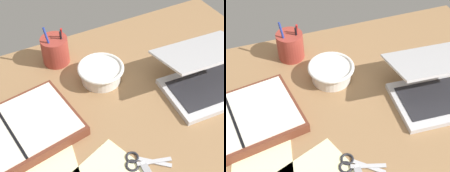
{
  "view_description": "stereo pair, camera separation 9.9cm",
  "coord_description": "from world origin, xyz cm",
  "views": [
    {
      "loc": [
        -30.53,
        -52.81,
        79.58
      ],
      "look_at": [
        1.55,
        9.43,
        9.0
      ],
      "focal_mm": 50.0,
      "sensor_mm": 36.0,
      "label": 1
    },
    {
      "loc": [
        -21.4,
        -56.72,
        79.58
      ],
      "look_at": [
        1.55,
        9.43,
        9.0
      ],
      "focal_mm": 50.0,
      "sensor_mm": 36.0,
      "label": 2
    }
  ],
  "objects": [
    {
      "name": "planner",
      "position": [
        -31.92,
        9.48,
        3.91
      ],
      "size": [
        42.68,
        30.78,
        4.01
      ],
      "rotation": [
        0.0,
        0.0,
        0.15
      ],
      "color": "brown",
      "rests_on": "desk_top"
    },
    {
      "name": "pen_cup",
      "position": [
        -7.77,
        37.05,
        7.31
      ],
      "size": [
        9.91,
        9.91,
        16.65
      ],
      "color": "#9E382D",
      "rests_on": "desk_top"
    },
    {
      "name": "desk_top",
      "position": [
        0.0,
        0.0,
        1.0
      ],
      "size": [
        140.0,
        100.0,
        2.0
      ],
      "primitive_type": "cube",
      "color": "#936D47",
      "rests_on": "ground"
    },
    {
      "name": "bowl",
      "position": [
        2.8,
        20.37,
        5.43
      ],
      "size": [
        16.34,
        16.34,
        6.15
      ],
      "color": "silver",
      "rests_on": "desk_top"
    },
    {
      "name": "scissors",
      "position": [
        -2.67,
        -14.66,
        2.34
      ],
      "size": [
        12.89,
        9.8,
        0.8
      ],
      "rotation": [
        0.0,
        0.0,
        -0.51
      ],
      "color": "#B7B7BC",
      "rests_on": "desk_top"
    },
    {
      "name": "laptop",
      "position": [
        33.97,
        1.05,
        6.8
      ],
      "size": [
        32.63,
        30.2,
        15.2
      ],
      "rotation": [
        0.0,
        0.0,
        -0.07
      ],
      "color": "silver",
      "rests_on": "desk_top"
    }
  ]
}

